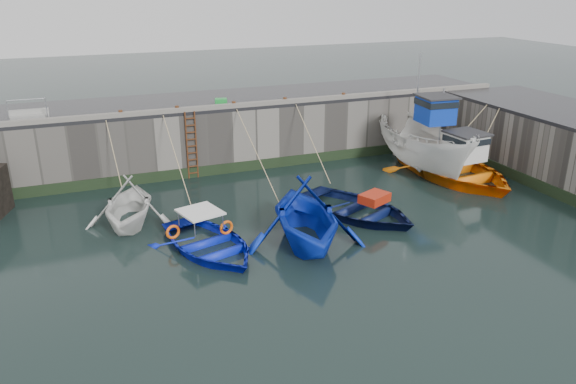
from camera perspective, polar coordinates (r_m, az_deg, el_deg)
name	(u,v)px	position (r m, az deg, el deg)	size (l,w,h in m)	color
ground	(317,262)	(18.94, 3.00, -7.11)	(120.00, 120.00, 0.00)	black
quay_back	(219,130)	(29.50, -7.01, 6.23)	(30.00, 5.00, 3.00)	slate
road_back	(218,100)	(29.15, -7.15, 9.23)	(30.00, 5.00, 0.16)	black
kerb_back	(230,106)	(26.89, -5.88, 8.70)	(30.00, 0.30, 0.20)	slate
algae_back	(234,168)	(27.50, -5.54, 2.48)	(30.00, 0.08, 0.50)	black
algae_right	(540,186)	(27.34, 24.20, 0.57)	(0.08, 15.00, 0.50)	black
ladder	(192,146)	(26.62, -9.76, 4.67)	(0.51, 0.08, 3.20)	#3F1E0F
boat_near_white	(131,223)	(22.63, -15.70, -3.06)	(3.59, 4.16, 2.19)	silver
boat_near_white_rope	(121,193)	(25.85, -16.59, -0.13)	(0.04, 3.24, 3.10)	tan
boat_near_blue	(209,250)	(19.91, -8.02, -5.83)	(3.42, 4.79, 0.99)	#0D22CE
boat_near_blue_rope	(180,199)	(24.54, -10.91, -0.74)	(0.04, 5.89, 3.10)	tan
boat_near_blacktrim	(305,242)	(20.26, 1.71, -5.14)	(4.48, 5.19, 2.73)	#0C2BBD
boat_near_blacktrim_rope	(257,192)	(24.98, -3.21, 0.01)	(0.04, 6.51, 3.10)	tan
boat_near_navy	(357,215)	(22.68, 7.01, -2.34)	(3.74, 5.23, 1.08)	#0B1545
boat_near_navy_rope	(310,179)	(26.63, 2.25, 1.37)	(0.04, 5.15, 3.10)	tan
boat_far_white	(426,147)	(28.16, 13.81, 4.47)	(3.50, 7.76, 5.91)	silver
boat_far_orange	(454,169)	(27.68, 16.53, 2.28)	(5.53, 7.35, 4.45)	orange
fish_crate	(221,102)	(27.65, -6.83, 9.10)	(0.57, 0.41, 0.30)	green
railing	(29,114)	(27.06, -24.81, 7.19)	(1.60, 1.05, 1.00)	#A5A8AD
bollard_a	(121,113)	(26.12, -16.64, 7.67)	(0.18, 0.18, 0.28)	#3F1E0F
bollard_b	(177,109)	(26.43, -11.21, 8.29)	(0.18, 0.18, 0.28)	#3F1E0F
bollard_c	(234,104)	(27.03, -5.53, 8.86)	(0.18, 0.18, 0.28)	#3F1E0F
bollard_d	(285,100)	(27.83, -0.32, 9.30)	(0.18, 0.18, 0.28)	#3F1E0F
bollard_e	(343,96)	(29.12, 5.66, 9.72)	(0.18, 0.18, 0.28)	#3F1E0F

